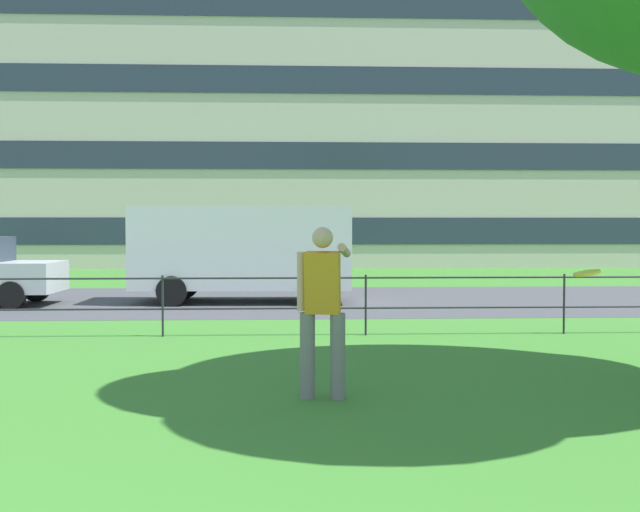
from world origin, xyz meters
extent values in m
cube|color=#424247|center=(0.00, 17.07, 0.00)|extent=(80.00, 7.67, 0.01)
cylinder|color=#232328|center=(0.00, 11.01, 0.50)|extent=(0.04, 0.04, 1.00)
cylinder|color=#232328|center=(3.32, 11.01, 0.50)|extent=(0.04, 0.04, 1.00)
cylinder|color=#232328|center=(6.64, 11.01, 0.50)|extent=(0.04, 0.04, 1.00)
cylinder|color=#232328|center=(0.00, 11.01, 0.45)|extent=(33.21, 0.03, 0.03)
cylinder|color=#232328|center=(0.00, 11.01, 0.95)|extent=(33.21, 0.03, 0.03)
cylinder|color=slate|center=(2.20, 6.27, 0.45)|extent=(0.16, 0.16, 0.91)
cylinder|color=slate|center=(2.52, 6.22, 0.45)|extent=(0.16, 0.16, 0.91)
cube|color=orange|center=(2.36, 6.24, 1.23)|extent=(0.40, 0.33, 0.66)
sphere|color=tan|center=(2.36, 6.24, 1.70)|extent=(0.22, 0.22, 0.22)
cylinder|color=tan|center=(2.61, 6.51, 1.55)|extent=(0.19, 0.63, 0.18)
cylinder|color=tan|center=(2.14, 6.28, 1.24)|extent=(0.09, 0.09, 0.62)
cylinder|color=yellow|center=(5.01, 5.81, 1.35)|extent=(0.30, 0.30, 0.08)
cylinder|color=black|center=(-3.83, 17.05, 0.30)|extent=(0.61, 0.22, 0.60)
cylinder|color=black|center=(-3.88, 15.44, 0.30)|extent=(0.61, 0.22, 0.60)
cube|color=silver|center=(1.03, 16.68, 1.29)|extent=(5.05, 2.10, 1.90)
cube|color=#283342|center=(3.03, 16.62, 1.62)|extent=(0.17, 1.67, 0.76)
cylinder|color=black|center=(2.76, 17.56, 0.34)|extent=(0.69, 0.26, 0.68)
cylinder|color=black|center=(2.70, 15.70, 0.34)|extent=(0.69, 0.26, 0.68)
cylinder|color=black|center=(-0.44, 17.66, 0.34)|extent=(0.69, 0.26, 0.68)
cylinder|color=black|center=(-0.50, 15.79, 0.34)|extent=(0.69, 0.26, 0.68)
cube|color=beige|center=(7.42, 37.59, 6.11)|extent=(39.88, 13.96, 12.22)
cube|color=gray|center=(7.42, 37.59, 12.42)|extent=(40.12, 14.20, 0.40)
cube|color=#283342|center=(7.42, 30.58, 1.53)|extent=(33.50, 0.06, 1.10)
cube|color=#283342|center=(7.42, 30.58, 4.58)|extent=(33.50, 0.06, 1.10)
cube|color=#283342|center=(7.42, 30.58, 7.64)|extent=(33.50, 0.06, 1.10)
cube|color=#283342|center=(7.42, 30.58, 10.69)|extent=(33.50, 0.06, 1.10)
camera|label=1|loc=(1.93, -2.15, 1.85)|focal=45.22mm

